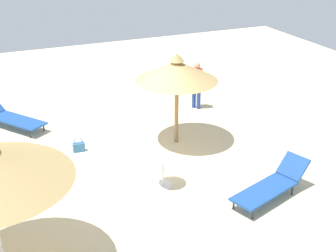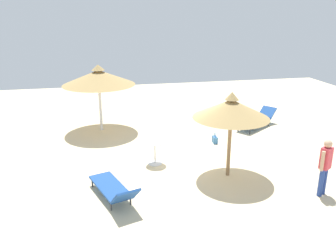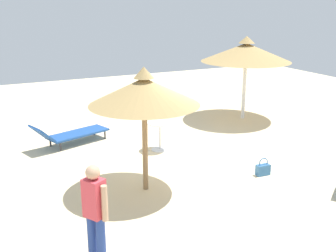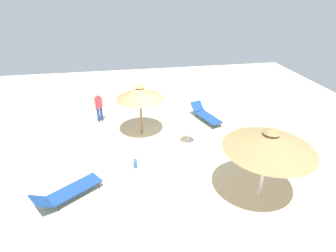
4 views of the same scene
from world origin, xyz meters
The scene contains 8 objects.
ground centered at (0.00, 0.00, -0.05)m, with size 24.00×24.00×0.10m, color beige.
parasol_umbrella_far_left centered at (2.73, -3.38, 2.13)m, with size 2.81×2.81×2.63m.
parasol_umbrella_near_left centered at (-0.76, 1.51, 2.02)m, with size 2.14×2.14×2.49m.
lounge_chair_center centered at (2.58, 2.28, 0.31)m, with size 1.24×2.16×0.70m.
lounge_chair_back centered at (-3.54, -2.47, 0.31)m, with size 2.16×1.79×0.66m.
person_standing_far_right centered at (-2.75, 3.11, 0.86)m, with size 0.41×0.33×1.53m.
handbag centered at (-1.25, -1.07, 0.14)m, with size 0.17×0.32×0.40m.
side_table_round centered at (1.19, 0.30, 0.50)m, with size 0.64×0.64×0.73m.
Camera 2 is at (2.87, 10.44, 4.64)m, focal length 38.08 mm.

